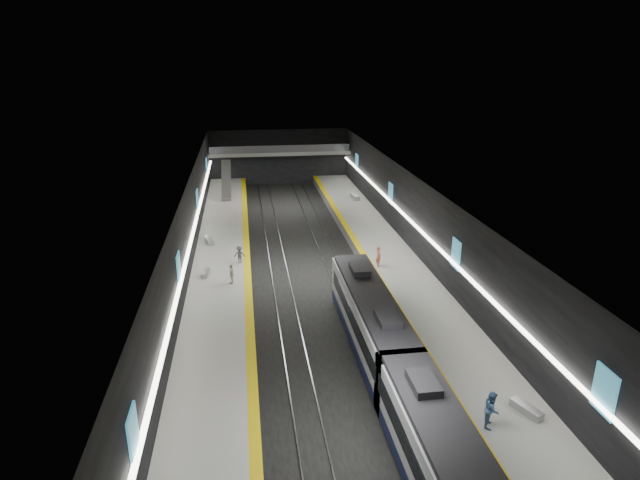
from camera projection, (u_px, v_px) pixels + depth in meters
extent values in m
plane|color=black|center=(309.00, 276.00, 46.78)|extent=(70.00, 70.00, 0.00)
cube|color=beige|center=(308.00, 186.00, 44.12)|extent=(20.00, 70.00, 0.04)
cube|color=black|center=(188.00, 238.00, 44.09)|extent=(0.04, 70.00, 8.00)
cube|color=black|center=(422.00, 227.00, 46.81)|extent=(0.04, 70.00, 8.00)
cube|color=black|center=(279.00, 157.00, 78.12)|extent=(20.00, 0.04, 8.00)
cube|color=slate|center=(222.00, 275.00, 45.59)|extent=(5.00, 70.00, 1.00)
cube|color=#B8B8B2|center=(221.00, 270.00, 45.43)|extent=(5.00, 70.00, 0.02)
cube|color=yellow|center=(247.00, 268.00, 45.72)|extent=(0.60, 70.00, 0.02)
cube|color=slate|center=(392.00, 266.00, 47.63)|extent=(5.00, 70.00, 1.00)
cube|color=#B8B8B2|center=(392.00, 260.00, 47.46)|extent=(5.00, 70.00, 0.02)
cube|color=yellow|center=(368.00, 262.00, 47.16)|extent=(0.60, 70.00, 0.02)
cube|color=gray|center=(272.00, 277.00, 46.32)|extent=(0.08, 70.00, 0.12)
cube|color=gray|center=(289.00, 276.00, 46.52)|extent=(0.08, 70.00, 0.12)
cube|color=gray|center=(329.00, 274.00, 47.00)|extent=(0.08, 70.00, 0.12)
cube|color=gray|center=(345.00, 273.00, 47.19)|extent=(0.08, 70.00, 0.12)
cube|color=silver|center=(451.00, 473.00, 21.58)|extent=(2.65, 15.00, 2.50)
cube|color=black|center=(454.00, 445.00, 21.12)|extent=(2.44, 14.25, 0.30)
cube|color=black|center=(451.00, 472.00, 21.57)|extent=(2.69, 13.20, 1.00)
cube|color=#0F163A|center=(371.00, 339.00, 34.96)|extent=(2.65, 15.00, 0.80)
cube|color=silver|center=(371.00, 316.00, 34.42)|extent=(2.65, 15.00, 2.50)
cube|color=black|center=(372.00, 297.00, 33.95)|extent=(2.44, 14.25, 0.30)
cube|color=black|center=(372.00, 316.00, 34.40)|extent=(2.69, 13.20, 1.00)
cube|color=black|center=(406.00, 385.00, 27.41)|extent=(1.85, 0.05, 1.20)
cube|color=teal|center=(133.00, 436.00, 20.60)|extent=(0.10, 1.50, 2.20)
cube|color=teal|center=(179.00, 269.00, 36.47)|extent=(0.10, 1.50, 2.20)
cube|color=teal|center=(197.00, 201.00, 53.27)|extent=(0.10, 1.50, 2.20)
cube|color=teal|center=(207.00, 167.00, 69.14)|extent=(0.10, 1.50, 2.20)
cube|color=teal|center=(605.00, 392.00, 23.29)|extent=(0.10, 1.50, 2.20)
cube|color=teal|center=(456.00, 254.00, 39.16)|extent=(0.10, 1.50, 2.20)
cube|color=teal|center=(390.00, 193.00, 55.96)|extent=(0.10, 1.50, 2.20)
cube|color=teal|center=(357.00, 162.00, 71.83)|extent=(0.10, 1.50, 2.20)
cube|color=white|center=(191.00, 240.00, 44.19)|extent=(0.25, 68.60, 0.12)
cube|color=white|center=(419.00, 229.00, 46.85)|extent=(0.25, 68.60, 0.12)
cube|color=gray|center=(280.00, 153.00, 75.92)|extent=(20.00, 3.00, 0.50)
cube|color=#47474C|center=(280.00, 149.00, 74.32)|extent=(19.60, 0.08, 1.00)
cube|color=#99999E|center=(226.00, 180.00, 69.07)|extent=(1.20, 7.50, 3.92)
cube|color=#99999E|center=(206.00, 273.00, 44.21)|extent=(0.65, 1.67, 0.40)
cube|color=#99999E|center=(209.00, 241.00, 51.73)|extent=(1.00, 2.05, 0.48)
cube|color=#99999E|center=(526.00, 409.00, 27.32)|extent=(1.16, 1.86, 0.44)
cube|color=#99999E|center=(355.00, 197.00, 67.27)|extent=(0.82, 2.12, 0.50)
imported|color=#D66A4F|center=(378.00, 257.00, 45.85)|extent=(0.49, 0.69, 1.79)
imported|color=#4B71A3|center=(492.00, 409.00, 26.15)|extent=(1.09, 1.17, 1.92)
imported|color=silver|center=(232.00, 274.00, 42.46)|extent=(0.54, 1.01, 1.64)
imported|color=#3C3E43|center=(240.00, 255.00, 46.71)|extent=(1.03, 0.65, 1.52)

